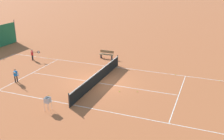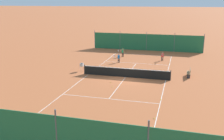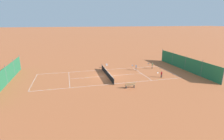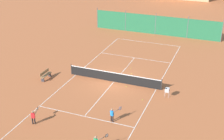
% 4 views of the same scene
% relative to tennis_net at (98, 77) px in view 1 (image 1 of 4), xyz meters
% --- Properties ---
extents(ground_plane, '(600.00, 600.00, 0.00)m').
position_rel_tennis_net_xyz_m(ground_plane, '(0.00, 0.00, -0.50)').
color(ground_plane, '#B25B33').
extents(court_line_markings, '(8.25, 23.85, 0.01)m').
position_rel_tennis_net_xyz_m(court_line_markings, '(0.00, 0.00, -0.50)').
color(court_line_markings, white).
rests_on(court_line_markings, ground).
extents(tennis_net, '(9.18, 0.08, 1.06)m').
position_rel_tennis_net_xyz_m(tennis_net, '(0.00, 0.00, 0.00)').
color(tennis_net, '#2D2D2D').
rests_on(tennis_net, ground).
extents(player_far_baseline, '(0.37, 1.00, 1.13)m').
position_rel_tennis_net_xyz_m(player_far_baseline, '(-3.06, -8.65, 0.16)').
color(player_far_baseline, black).
rests_on(player_far_baseline, ground).
extents(player_near_service, '(0.67, 0.88, 1.13)m').
position_rel_tennis_net_xyz_m(player_near_service, '(2.29, -6.22, 0.16)').
color(player_near_service, black).
rests_on(player_near_service, ground).
extents(tennis_ball_by_net_left, '(0.07, 0.07, 0.07)m').
position_rel_tennis_net_xyz_m(tennis_ball_by_net_left, '(-2.71, -11.22, -0.47)').
color(tennis_ball_by_net_left, '#CCE033').
rests_on(tennis_ball_by_net_left, ground).
extents(tennis_ball_alley_left, '(0.07, 0.07, 0.07)m').
position_rel_tennis_net_xyz_m(tennis_ball_alley_left, '(3.48, -2.35, -0.47)').
color(tennis_ball_alley_left, '#CCE033').
rests_on(tennis_ball_alley_left, ground).
extents(tennis_ball_alley_right, '(0.07, 0.07, 0.07)m').
position_rel_tennis_net_xyz_m(tennis_ball_alley_right, '(-3.95, 9.15, -0.47)').
color(tennis_ball_alley_right, '#CCE033').
rests_on(tennis_ball_alley_right, ground).
extents(tennis_ball_service_box, '(0.07, 0.07, 0.07)m').
position_rel_tennis_net_xyz_m(tennis_ball_service_box, '(1.42, -0.55, -0.47)').
color(tennis_ball_service_box, '#CCE033').
rests_on(tennis_ball_service_box, ground).
extents(tennis_ball_far_corner, '(0.07, 0.07, 0.07)m').
position_rel_tennis_net_xyz_m(tennis_ball_far_corner, '(1.01, 2.19, -0.47)').
color(tennis_ball_far_corner, '#CCE033').
rests_on(tennis_ball_far_corner, ground).
extents(tennis_ball_near_corner, '(0.07, 0.07, 0.07)m').
position_rel_tennis_net_xyz_m(tennis_ball_near_corner, '(-4.10, -7.61, -0.47)').
color(tennis_ball_near_corner, '#CCE033').
rests_on(tennis_ball_near_corner, ground).
extents(tennis_ball_mid_court, '(0.07, 0.07, 0.07)m').
position_rel_tennis_net_xyz_m(tennis_ball_mid_court, '(0.53, 3.45, -0.47)').
color(tennis_ball_mid_court, '#CCE033').
rests_on(tennis_ball_mid_court, ground).
extents(tennis_ball_by_net_right, '(0.07, 0.07, 0.07)m').
position_rel_tennis_net_xyz_m(tennis_ball_by_net_right, '(-4.08, 5.56, -0.47)').
color(tennis_ball_by_net_right, '#CCE033').
rests_on(tennis_ball_by_net_right, ground).
extents(ball_hopper, '(0.36, 0.36, 0.89)m').
position_rel_tennis_net_xyz_m(ball_hopper, '(5.29, -1.13, 0.15)').
color(ball_hopper, '#B7B7BC').
rests_on(ball_hopper, ground).
extents(courtside_bench, '(0.36, 1.50, 0.84)m').
position_rel_tennis_net_xyz_m(courtside_bench, '(-6.34, -1.89, -0.05)').
color(courtside_bench, olive).
rests_on(courtside_bench, ground).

